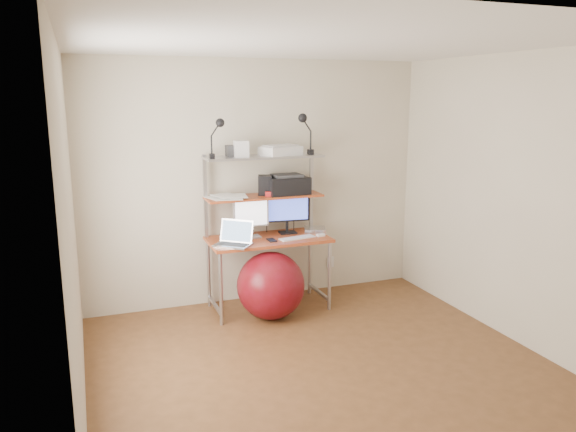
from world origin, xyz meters
The scene contains 20 objects.
room centered at (0.00, 0.00, 1.25)m, with size 3.60×3.60×3.60m.
computer_desk centered at (0.00, 1.50, 0.96)m, with size 1.20×0.60×1.57m.
wall_outlet centered at (0.85, 1.79, 0.30)m, with size 0.08×0.01×0.12m, color silver.
monitor_silver centered at (-0.15, 1.53, 0.96)m, with size 0.37×0.13×0.41m.
monitor_black centered at (0.25, 1.57, 0.98)m, with size 0.48×0.15×0.48m.
laptop centered at (-0.38, 1.31, 0.79)m, with size 0.43×0.42×0.29m.
keyboard centered at (0.26, 1.32, 0.75)m, with size 0.37×0.11×0.01m, color silver.
mouse centered at (0.52, 1.32, 0.75)m, with size 0.08×0.05×0.02m, color silver.
mac_mini centered at (0.54, 1.52, 0.76)m, with size 0.22×0.22×0.04m, color #BABABE.
phone centered at (0.00, 1.33, 0.75)m, with size 0.07×0.14×0.01m, color black.
printer centered at (0.25, 1.57, 1.25)m, with size 0.44×0.31×0.20m.
nas_cube centered at (0.02, 1.59, 1.25)m, with size 0.14×0.14×0.20m, color black.
red_box centered at (0.09, 1.51, 1.18)m, with size 0.18×0.12×0.05m, color red.
scanner centered at (0.18, 1.57, 1.60)m, with size 0.44×0.36×0.10m.
box_white centered at (-0.24, 1.53, 1.63)m, with size 0.13×0.11×0.16m, color silver.
box_grey centered at (-0.31, 1.62, 1.61)m, with size 0.11×0.11×0.11m, color #313234.
clip_lamp_left centered at (-0.47, 1.48, 1.82)m, with size 0.15×0.08×0.38m.
clip_lamp_right centered at (0.41, 1.51, 1.85)m, with size 0.16×0.09×0.41m.
exercise_ball centered at (-0.06, 1.18, 0.33)m, with size 0.66×0.66×0.66m, color maroon.
paper_stack centered at (-0.37, 1.57, 1.16)m, with size 0.42×0.41×0.02m.
Camera 1 is at (-1.72, -3.72, 2.14)m, focal length 35.00 mm.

